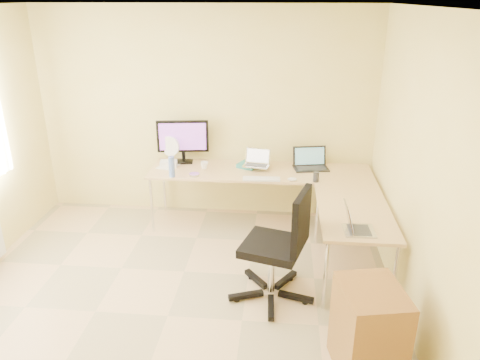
# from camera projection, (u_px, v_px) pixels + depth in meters

# --- Properties ---
(floor) EXTENTS (4.50, 4.50, 0.00)m
(floor) POSITION_uv_depth(u_px,v_px,m) (168.00, 316.00, 4.14)
(floor) COLOR tan
(floor) RESTS_ON ground
(ceiling) EXTENTS (4.50, 4.50, 0.00)m
(ceiling) POSITION_uv_depth(u_px,v_px,m) (146.00, 8.00, 3.17)
(ceiling) COLOR white
(ceiling) RESTS_ON ground
(wall_back) EXTENTS (4.50, 0.00, 4.50)m
(wall_back) POSITION_uv_depth(u_px,v_px,m) (205.00, 114.00, 5.73)
(wall_back) COLOR #EADB8B
(wall_back) RESTS_ON ground
(wall_right) EXTENTS (0.00, 4.50, 4.50)m
(wall_right) POSITION_uv_depth(u_px,v_px,m) (431.00, 192.00, 3.47)
(wall_right) COLOR #EADB8B
(wall_right) RESTS_ON ground
(desk_main) EXTENTS (2.65, 0.70, 0.73)m
(desk_main) POSITION_uv_depth(u_px,v_px,m) (260.00, 198.00, 5.64)
(desk_main) COLOR tan
(desk_main) RESTS_ON ground
(desk_return) EXTENTS (0.70, 1.30, 0.73)m
(desk_return) POSITION_uv_depth(u_px,v_px,m) (351.00, 242.00, 4.64)
(desk_return) COLOR tan
(desk_return) RESTS_ON ground
(monitor) EXTENTS (0.66, 0.29, 0.54)m
(monitor) POSITION_uv_depth(u_px,v_px,m) (183.00, 142.00, 5.68)
(monitor) COLOR black
(monitor) RESTS_ON desk_main
(book_stack) EXTENTS (0.32, 0.35, 0.05)m
(book_stack) POSITION_uv_depth(u_px,v_px,m) (250.00, 164.00, 5.65)
(book_stack) COLOR #25726A
(book_stack) RESTS_ON desk_main
(laptop_center) EXTENTS (0.34, 0.28, 0.20)m
(laptop_center) POSITION_uv_depth(u_px,v_px,m) (256.00, 158.00, 5.48)
(laptop_center) COLOR silver
(laptop_center) RESTS_ON desk_main
(laptop_black) EXTENTS (0.46, 0.37, 0.26)m
(laptop_black) POSITION_uv_depth(u_px,v_px,m) (311.00, 159.00, 5.51)
(laptop_black) COLOR black
(laptop_black) RESTS_ON desk_main
(keyboard) EXTENTS (0.43, 0.14, 0.02)m
(keyboard) POSITION_uv_depth(u_px,v_px,m) (261.00, 179.00, 5.23)
(keyboard) COLOR silver
(keyboard) RESTS_ON desk_main
(mouse) EXTENTS (0.12, 0.09, 0.04)m
(mouse) POSITION_uv_depth(u_px,v_px,m) (292.00, 179.00, 5.19)
(mouse) COLOR white
(mouse) RESTS_ON desk_main
(mug) EXTENTS (0.12, 0.12, 0.09)m
(mug) POSITION_uv_depth(u_px,v_px,m) (204.00, 165.00, 5.55)
(mug) COLOR white
(mug) RESTS_ON desk_main
(cd_stack) EXTENTS (0.14, 0.14, 0.03)m
(cd_stack) POSITION_uv_depth(u_px,v_px,m) (194.00, 175.00, 5.33)
(cd_stack) COLOR silver
(cd_stack) RESTS_ON desk_main
(water_bottle) EXTENTS (0.08, 0.08, 0.24)m
(water_bottle) POSITION_uv_depth(u_px,v_px,m) (172.00, 167.00, 5.28)
(water_bottle) COLOR #526FB7
(water_bottle) RESTS_ON desk_main
(papers) EXTENTS (0.29, 0.35, 0.01)m
(papers) POSITION_uv_depth(u_px,v_px,m) (169.00, 165.00, 5.66)
(papers) COLOR silver
(papers) RESTS_ON desk_main
(white_box) EXTENTS (0.22, 0.17, 0.07)m
(white_box) POSITION_uv_depth(u_px,v_px,m) (169.00, 164.00, 5.62)
(white_box) COLOR white
(white_box) RESTS_ON desk_main
(desk_fan) EXTENTS (0.30, 0.30, 0.32)m
(desk_fan) POSITION_uv_depth(u_px,v_px,m) (171.00, 150.00, 5.73)
(desk_fan) COLOR white
(desk_fan) RESTS_ON desk_main
(black_cup) EXTENTS (0.07, 0.07, 0.11)m
(black_cup) POSITION_uv_depth(u_px,v_px,m) (316.00, 177.00, 5.16)
(black_cup) COLOR #282828
(black_cup) RESTS_ON desk_main
(laptop_return) EXTENTS (0.33, 0.26, 0.21)m
(laptop_return) POSITION_uv_depth(u_px,v_px,m) (360.00, 221.00, 4.04)
(laptop_return) COLOR #ABAABA
(laptop_return) RESTS_ON desk_return
(office_chair) EXTENTS (0.83, 0.83, 1.12)m
(office_chair) POSITION_uv_depth(u_px,v_px,m) (272.00, 250.00, 4.23)
(office_chair) COLOR black
(office_chair) RESTS_ON ground
(cabinet) EXTENTS (0.53, 0.61, 0.74)m
(cabinet) POSITION_uv_depth(u_px,v_px,m) (368.00, 332.00, 3.41)
(cabinet) COLOR #A06B39
(cabinet) RESTS_ON ground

